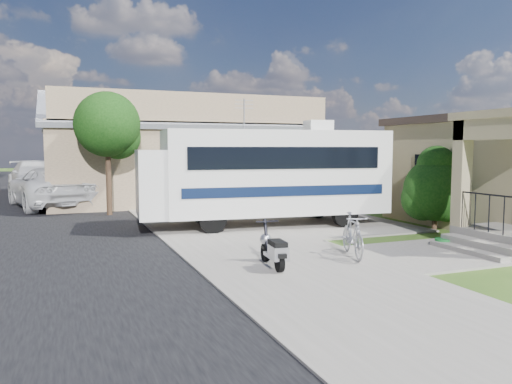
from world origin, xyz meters
name	(u,v)px	position (x,y,z in m)	size (l,w,h in m)	color
ground	(315,255)	(0.00, 0.00, 0.00)	(120.00, 120.00, 0.00)	#254512
street_slab	(2,217)	(-7.50, 10.00, 0.01)	(9.00, 80.00, 0.02)	black
sidewalk_slab	(178,208)	(-1.00, 10.00, 0.03)	(4.00, 80.00, 0.06)	slate
driveway_slab	(290,224)	(1.50, 4.50, 0.03)	(7.00, 6.00, 0.05)	slate
walk_slab	(447,253)	(3.00, -1.00, 0.03)	(4.00, 3.00, 0.05)	slate
warehouse	(179,159)	(0.00, 13.97, 1.99)	(12.50, 8.40, 5.04)	brown
street_tree_a	(110,128)	(-3.70, 9.05, 3.25)	(2.44, 2.40, 4.58)	#312015
street_tree_b	(92,132)	(-3.70, 19.05, 3.39)	(2.44, 2.40, 4.73)	#312015
street_tree_c	(84,140)	(-3.70, 28.05, 3.10)	(2.44, 2.40, 4.42)	#312015
motorhome	(265,173)	(0.61, 4.46, 1.71)	(8.00, 3.21, 3.99)	silver
shrub	(436,187)	(5.18, 1.91, 1.32)	(2.10, 2.01, 2.58)	#312015
scooter	(274,250)	(-1.49, -0.97, 0.42)	(0.50, 1.40, 0.92)	black
bicycle	(353,238)	(0.58, -0.68, 0.49)	(0.46, 1.64, 0.99)	#9F9EA6
pickup_truck	(52,187)	(-5.81, 12.67, 0.85)	(2.82, 6.12, 1.70)	silver
van	(37,177)	(-6.64, 19.89, 0.91)	(2.56, 6.29, 1.82)	silver
garden_hose	(443,243)	(3.48, -0.33, 0.09)	(0.41, 0.41, 0.18)	#136224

